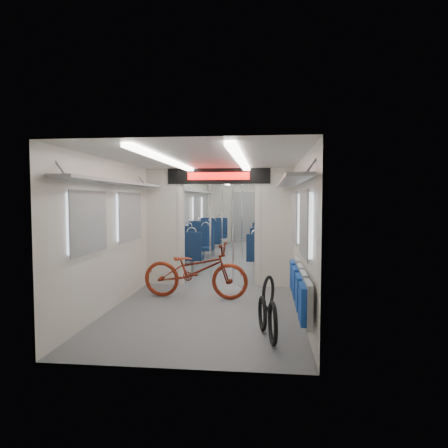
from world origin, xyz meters
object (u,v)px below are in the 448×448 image
at_px(bicycle, 195,270).
at_px(seat_bay_near_right, 267,249).
at_px(flip_bench, 299,287).
at_px(bike_hoop_a, 273,325).
at_px(bike_hoop_b, 262,315).
at_px(stanchion_near_left, 210,225).
at_px(bike_hoop_c, 268,294).
at_px(seat_bay_near_left, 190,247).
at_px(stanchion_far_right, 242,219).
at_px(stanchion_near_right, 233,226).
at_px(seat_bay_far_left, 210,234).
at_px(stanchion_far_left, 222,218).
at_px(seat_bay_far_right, 267,234).

relative_size(bicycle, seat_bay_near_right, 0.96).
xyz_separation_m(flip_bench, bike_hoop_a, (-0.34, -0.52, -0.35)).
distance_m(bike_hoop_b, seat_bay_near_right, 4.45).
bearing_deg(flip_bench, seat_bay_near_right, 95.40).
relative_size(flip_bench, stanchion_near_left, 0.90).
bearing_deg(bike_hoop_c, seat_bay_near_right, 90.53).
height_order(flip_bench, bike_hoop_a, flip_bench).
height_order(seat_bay_near_left, stanchion_far_right, stanchion_far_right).
height_order(flip_bench, stanchion_near_left, stanchion_near_left).
relative_size(seat_bay_near_left, stanchion_near_right, 0.90).
relative_size(bicycle, flip_bench, 0.88).
xyz_separation_m(flip_bench, stanchion_near_right, (-1.12, 3.17, 0.57)).
distance_m(seat_bay_near_left, seat_bay_far_left, 3.40).
bearing_deg(bike_hoop_b, stanchion_near_right, 101.61).
distance_m(seat_bay_far_left, stanchion_far_left, 1.37).
xyz_separation_m(bike_hoop_b, stanchion_near_right, (-0.65, 3.18, 0.95)).
distance_m(stanchion_near_left, stanchion_near_right, 0.56).
distance_m(seat_bay_near_left, stanchion_near_right, 1.85).
distance_m(seat_bay_near_left, seat_bay_near_right, 1.87).
bearing_deg(stanchion_near_right, stanchion_near_left, 155.96).
relative_size(seat_bay_near_left, stanchion_far_left, 0.90).
bearing_deg(seat_bay_near_right, bike_hoop_b, -90.61).
xyz_separation_m(bike_hoop_c, stanchion_far_right, (-0.74, 5.33, 0.91)).
xyz_separation_m(seat_bay_far_right, stanchion_near_right, (-0.70, -5.29, 0.62)).
bearing_deg(flip_bench, seat_bay_near_left, 117.14).
bearing_deg(bike_hoop_b, seat_bay_far_right, 89.68).
bearing_deg(bicycle, stanchion_far_left, 5.82).
relative_size(bike_hoop_a, stanchion_far_left, 0.23).
relative_size(flip_bench, bike_hoop_c, 3.92).
bearing_deg(seat_bay_near_right, flip_bench, -84.60).
bearing_deg(stanchion_near_right, seat_bay_far_left, 103.99).
bearing_deg(stanchion_far_left, flip_bench, -75.44).
relative_size(bicycle, stanchion_near_right, 0.80).
height_order(flip_bench, stanchion_near_right, stanchion_near_right).
bearing_deg(seat_bay_far_right, seat_bay_near_right, -90.00).
bearing_deg(seat_bay_near_left, bike_hoop_a, -68.66).
relative_size(seat_bay_far_left, stanchion_far_left, 1.00).
bearing_deg(seat_bay_far_left, stanchion_near_left, -81.58).
relative_size(bike_hoop_b, seat_bay_far_left, 0.20).
xyz_separation_m(bike_hoop_a, stanchion_far_right, (-0.78, 6.84, 0.92)).
xyz_separation_m(bicycle, stanchion_far_right, (0.51, 4.72, 0.67)).
bearing_deg(flip_bench, stanchion_far_right, 100.06).
relative_size(flip_bench, seat_bay_near_right, 1.08).
relative_size(bike_hoop_c, seat_bay_near_left, 0.26).
xyz_separation_m(seat_bay_near_right, stanchion_near_right, (-0.70, -1.26, 0.63)).
height_order(seat_bay_far_left, stanchion_near_left, stanchion_near_left).
distance_m(flip_bench, seat_bay_near_right, 4.45).
height_order(seat_bay_far_left, stanchion_far_left, stanchion_far_left).
xyz_separation_m(bike_hoop_b, seat_bay_near_right, (0.05, 4.44, 0.32)).
relative_size(bicycle, stanchion_far_left, 0.80).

